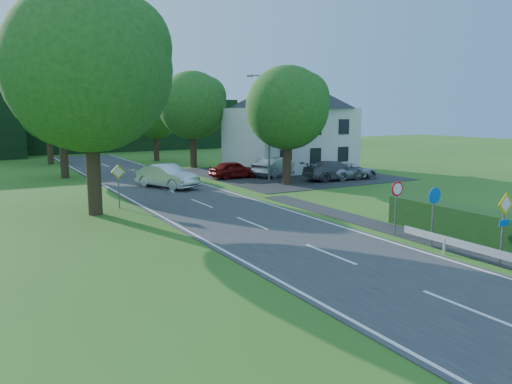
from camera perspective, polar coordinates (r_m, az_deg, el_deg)
road at (r=25.59m, az=-2.66°, el=-2.76°), size 7.00×80.00×0.04m
parking_pad at (r=42.66m, az=3.79°, el=2.05°), size 14.00×16.00×0.04m
line_edge_left at (r=24.32m, az=-9.51°, el=-3.45°), size 0.12×80.00×0.01m
line_edge_right at (r=27.18m, az=3.46°, el=-2.01°), size 0.12×80.00×0.01m
line_centre at (r=25.58m, az=-2.66°, el=-2.71°), size 0.12×80.00×0.01m
tree_main at (r=26.86m, az=-18.45°, el=9.81°), size 9.40×9.40×11.64m
tree_left_far at (r=42.81m, az=-21.29°, el=7.20°), size 7.00×7.00×8.58m
tree_right_far at (r=47.97m, az=-7.23°, el=8.20°), size 7.40×7.40×9.09m
tree_left_back at (r=54.77m, az=-22.64°, el=7.16°), size 6.60×6.60×8.07m
tree_right_back at (r=55.14m, az=-11.39°, el=7.42°), size 6.20×6.20×7.56m
tree_right_mid at (r=36.25m, az=3.59°, el=7.56°), size 7.00×7.00×8.58m
treeline_right at (r=71.03m, az=-13.95°, el=7.46°), size 30.00×5.00×7.00m
house_white at (r=45.95m, az=3.87°, el=8.04°), size 10.60×8.40×8.60m
streetlight at (r=37.71m, az=1.35°, el=7.90°), size 2.03×0.18×8.00m
sign_priority_right at (r=19.05m, az=26.51°, el=-2.43°), size 0.78×0.09×2.59m
sign_roundabout at (r=20.85m, az=19.66°, el=-1.41°), size 0.64×0.08×2.37m
sign_speed_limit at (r=22.16m, az=15.78°, el=-0.37°), size 0.64×0.11×2.37m
sign_priority_left at (r=28.37m, az=-15.46°, el=1.58°), size 0.78×0.09×2.44m
moving_car at (r=35.32m, az=-10.15°, el=1.81°), size 3.51×5.27×1.64m
motorcycle at (r=39.14m, az=-9.80°, el=2.02°), size 1.08×1.93×0.96m
parked_car_red at (r=39.94m, az=-2.53°, el=2.59°), size 4.05×1.69×1.37m
parked_car_silver_a at (r=41.18m, az=2.48°, el=2.96°), size 5.19×3.39×1.62m
parked_car_grey at (r=39.22m, az=8.92°, el=2.45°), size 5.24×2.35×1.49m
parked_car_silver_b at (r=40.15m, az=10.81°, el=2.36°), size 4.49×2.23×1.22m
parasol at (r=43.60m, az=4.16°, el=3.64°), size 2.69×2.73×2.14m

